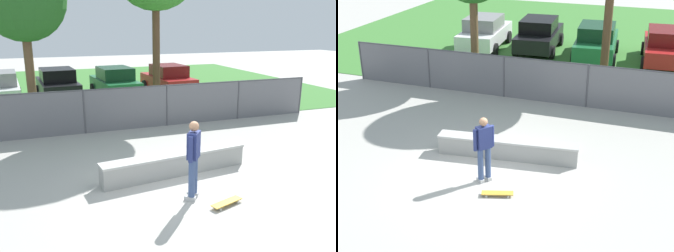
% 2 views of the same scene
% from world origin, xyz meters
% --- Properties ---
extents(ground_plane, '(80.00, 80.00, 0.00)m').
position_xyz_m(ground_plane, '(0.00, 0.00, 0.00)').
color(ground_plane, '#ADAAA3').
extents(grass_strip, '(27.82, 20.00, 0.02)m').
position_xyz_m(grass_strip, '(0.00, 16.08, 0.01)').
color(grass_strip, '#3D7A33').
rests_on(grass_strip, ground).
extents(concrete_ledge, '(4.10, 0.95, 0.58)m').
position_xyz_m(concrete_ledge, '(0.17, 1.18, 0.29)').
color(concrete_ledge, '#999993').
rests_on(concrete_ledge, ground).
extents(skateboarder, '(0.43, 0.49, 1.82)m').
position_xyz_m(skateboarder, '(0.04, -0.26, 1.01)').
color(skateboarder, beige).
rests_on(skateboarder, ground).
extents(skateboard, '(0.82, 0.43, 0.09)m').
position_xyz_m(skateboard, '(0.61, -0.82, 0.07)').
color(skateboard, gold).
rests_on(skateboard, ground).
extents(chainlink_fence, '(15.89, 0.07, 1.62)m').
position_xyz_m(chainlink_fence, '(0.00, 5.78, 0.89)').
color(chainlink_fence, '#4C4C51').
rests_on(chainlink_fence, ground).
extents(car_white, '(2.26, 4.33, 1.66)m').
position_xyz_m(car_white, '(-4.86, 12.06, 0.84)').
color(car_white, silver).
rests_on(car_white, ground).
extents(car_black, '(2.26, 4.33, 1.66)m').
position_xyz_m(car_black, '(-2.11, 12.50, 0.84)').
color(car_black, black).
rests_on(car_black, ground).
extents(car_green, '(2.26, 4.33, 1.66)m').
position_xyz_m(car_green, '(0.84, 12.07, 0.84)').
color(car_green, '#1E6638').
rests_on(car_green, ground).
extents(car_red, '(2.26, 4.33, 1.66)m').
position_xyz_m(car_red, '(3.95, 12.23, 0.84)').
color(car_red, '#B21E1E').
rests_on(car_red, ground).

